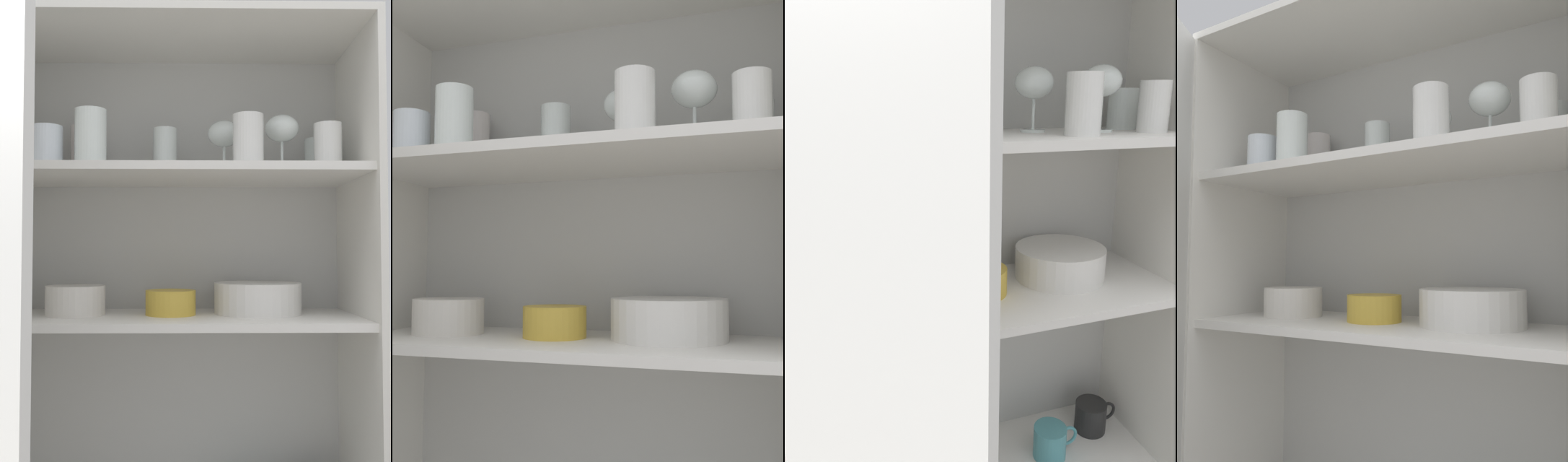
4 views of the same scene
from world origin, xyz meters
The scene contains 18 objects.
cupboard_back_panel centered at (0.00, 0.35, 0.75)m, with size 0.92×0.02×1.51m, color silver.
cupboard_side_left centered at (-0.45, 0.17, 0.75)m, with size 0.02×0.37×1.51m, color white.
cupboard_side_right centered at (0.45, 0.17, 0.75)m, with size 0.02×0.37×1.51m, color white.
cupboard_top_panel centered at (0.00, 0.17, 1.52)m, with size 0.92×0.37×0.02m, color white.
shelf_board_middle centered at (0.00, 0.17, 0.78)m, with size 0.88×0.34×0.02m, color white.
shelf_board_upper centered at (0.00, 0.17, 1.15)m, with size 0.88×0.34×0.02m, color white.
tumbler_glass_0 centered at (-0.05, 0.23, 1.23)m, with size 0.06×0.06×0.12m.
tumbler_glass_1 centered at (0.36, 0.12, 1.22)m, with size 0.07×0.07×0.11m.
tumbler_glass_2 centered at (0.16, 0.08, 1.23)m, with size 0.07×0.07×0.13m.
tumbler_glass_3 centered at (-0.34, 0.12, 1.22)m, with size 0.08×0.08×0.10m.
tumbler_glass_4 centered at (-0.23, 0.11, 1.24)m, with size 0.08×0.08×0.14m.
tumbler_glass_5 centered at (0.36, 0.24, 1.21)m, with size 0.07×0.07×0.10m.
tumbler_glass_6 centered at (-0.28, 0.28, 1.23)m, with size 0.07×0.07×0.14m.
wine_glass_0 centered at (0.25, 0.17, 1.27)m, with size 0.09×0.09×0.15m.
wine_glass_1 centered at (0.11, 0.21, 1.27)m, with size 0.09×0.09×0.14m.
plate_stack_white centered at (0.19, 0.21, 0.84)m, with size 0.23×0.23×0.08m.
mixing_bowl_large centered at (-0.28, 0.18, 0.84)m, with size 0.15×0.15×0.08m.
serving_bowl_small centered at (-0.03, 0.18, 0.83)m, with size 0.13×0.13×0.06m.
Camera 1 is at (0.01, -1.21, 0.95)m, focal length 42.00 mm.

